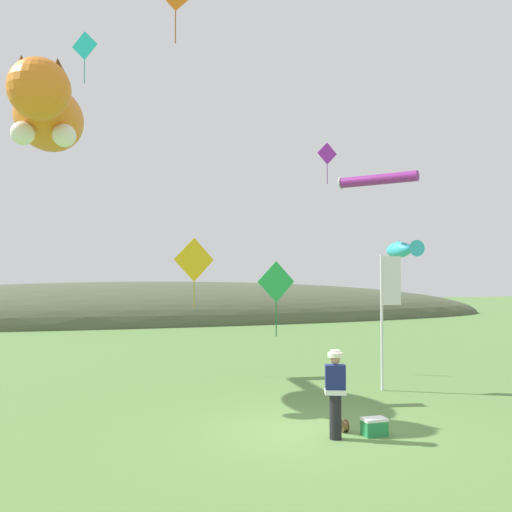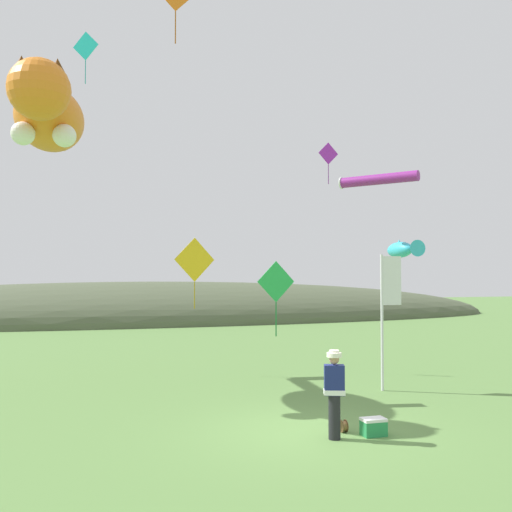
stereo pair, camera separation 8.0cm
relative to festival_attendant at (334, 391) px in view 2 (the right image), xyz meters
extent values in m
plane|color=#5B8442|center=(-0.25, 0.57, -0.95)|extent=(120.00, 120.00, 0.00)
ellipsoid|color=#4C563D|center=(-0.25, 31.83, -0.95)|extent=(56.99, 14.29, 5.56)
cylinder|color=black|center=(0.00, 0.00, -0.51)|extent=(0.24, 0.24, 0.88)
cube|color=navy|center=(0.00, 0.00, 0.23)|extent=(0.46, 0.36, 0.60)
cube|color=white|center=(0.00, 0.00, -0.01)|extent=(0.48, 0.39, 0.10)
sphere|color=tan|center=(0.00, 0.00, 0.64)|extent=(0.20, 0.20, 0.20)
cylinder|color=silver|center=(0.00, 0.00, 0.73)|extent=(0.30, 0.30, 0.09)
cylinder|color=silver|center=(0.00, 0.00, 0.79)|extent=(0.20, 0.20, 0.07)
cylinder|color=olive|center=(0.39, 0.41, -0.82)|extent=(0.10, 0.19, 0.19)
cylinder|color=brown|center=(0.34, 0.41, -0.82)|extent=(0.02, 0.26, 0.26)
cylinder|color=brown|center=(0.44, 0.41, -0.82)|extent=(0.02, 0.26, 0.26)
cube|color=#268C4C|center=(0.87, -0.01, -0.80)|extent=(0.48, 0.33, 0.30)
cube|color=white|center=(0.87, -0.01, -0.62)|extent=(0.49, 0.33, 0.06)
cylinder|color=silver|center=(3.33, 3.97, 0.98)|extent=(0.08, 0.08, 3.87)
cube|color=white|center=(3.65, 3.97, 2.17)|extent=(0.60, 0.03, 1.40)
ellipsoid|color=orange|center=(-5.80, 6.76, 6.80)|extent=(2.12, 3.74, 1.73)
ellipsoid|color=white|center=(-5.81, 6.59, 6.49)|extent=(1.19, 2.42, 0.95)
sphere|color=orange|center=(-5.94, 4.53, 6.98)|extent=(1.55, 1.55, 1.55)
cone|color=#522A0A|center=(-5.51, 4.50, 7.54)|extent=(0.59, 0.59, 0.52)
cone|color=#522A0A|center=(-6.36, 4.55, 7.54)|extent=(0.59, 0.59, 0.52)
sphere|color=white|center=(-5.36, 5.46, 6.07)|extent=(0.62, 0.62, 0.62)
sphere|color=white|center=(-6.40, 5.53, 6.07)|extent=(0.62, 0.62, 0.62)
cylinder|color=orange|center=(-5.62, 9.52, 6.89)|extent=(0.53, 1.92, 0.41)
ellipsoid|color=#33B2CC|center=(5.92, 7.28, 3.22)|extent=(0.73, 1.63, 0.56)
cone|color=#33B2CC|center=(5.83, 6.23, 3.22)|extent=(0.60, 0.56, 0.56)
cone|color=#33B2CC|center=(5.92, 7.33, 3.46)|extent=(0.28, 0.28, 0.26)
sphere|color=black|center=(6.16, 7.78, 3.27)|extent=(0.13, 0.13, 0.13)
cylinder|color=#8C268C|center=(4.81, 6.77, 5.60)|extent=(2.02, 2.38, 0.36)
torus|color=white|center=(3.94, 7.85, 5.60)|extent=(0.38, 0.32, 0.44)
cube|color=#19BFBF|center=(-4.82, 11.77, 11.03)|extent=(0.93, 0.64, 1.11)
cylinder|color=black|center=(-4.82, 11.78, 11.03)|extent=(0.63, 0.43, 0.02)
cube|color=#118585|center=(-4.82, 11.77, 10.02)|extent=(0.03, 0.02, 0.90)
cube|color=purple|center=(5.78, 13.07, 7.84)|extent=(1.00, 0.10, 1.00)
cylinder|color=black|center=(5.78, 13.08, 7.84)|extent=(0.67, 0.07, 0.02)
cube|color=#6B1A7C|center=(5.78, 13.07, 6.89)|extent=(0.03, 0.01, 0.90)
cube|color=yellow|center=(-1.27, 8.25, 2.84)|extent=(1.43, 0.40, 1.48)
cylinder|color=black|center=(-1.27, 8.26, 2.84)|extent=(0.96, 0.27, 0.02)
cube|color=#A98511|center=(-1.27, 8.25, 1.65)|extent=(0.03, 0.02, 0.90)
cube|color=#A95011|center=(-2.49, 4.77, 9.09)|extent=(0.03, 0.01, 0.90)
cube|color=green|center=(0.06, 3.77, 2.15)|extent=(1.09, 0.17, 1.10)
cylinder|color=black|center=(0.06, 3.78, 2.15)|extent=(0.73, 0.12, 0.02)
cube|color=#1A7C35|center=(0.06, 3.77, 1.16)|extent=(0.03, 0.01, 0.90)
camera|label=1|loc=(-4.94, -10.52, 2.34)|focal=40.00mm
camera|label=2|loc=(-4.86, -10.54, 2.34)|focal=40.00mm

